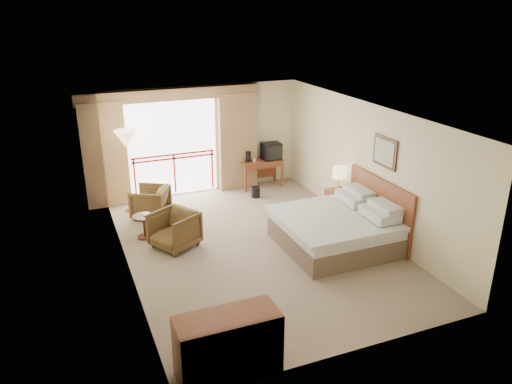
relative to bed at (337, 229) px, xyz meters
name	(u,v)px	position (x,y,z in m)	size (l,w,h in m)	color
floor	(256,246)	(-1.50, 0.60, -0.38)	(7.00, 7.00, 0.00)	#836F58
ceiling	(256,113)	(-1.50, 0.60, 2.32)	(7.00, 7.00, 0.00)	white
wall_back	(204,139)	(-1.50, 4.10, 0.97)	(5.00, 5.00, 0.00)	beige
wall_front	(357,267)	(-1.50, -2.90, 0.97)	(5.00, 5.00, 0.00)	beige
wall_left	(123,201)	(-4.00, 0.60, 0.97)	(7.00, 7.00, 0.00)	beige
wall_right	(367,168)	(1.00, 0.60, 0.97)	(7.00, 7.00, 0.00)	beige
balcony_door	(173,149)	(-2.30, 4.08, 0.82)	(2.40, 2.40, 0.00)	white
balcony_railing	(174,164)	(-2.30, 4.06, 0.44)	(2.09, 0.03, 1.02)	#AB150E
curtain_left	(104,155)	(-3.95, 3.95, 0.87)	(1.00, 0.26, 2.50)	#886646
curtain_right	(237,141)	(-0.65, 3.95, 0.87)	(1.00, 0.26, 2.50)	#886646
valance	(171,94)	(-2.30, 3.98, 2.17)	(4.40, 0.22, 0.28)	#886646
hvac_vent	(252,96)	(-0.20, 4.07, 1.97)	(0.50, 0.04, 0.50)	silver
bed	(337,229)	(0.00, 0.00, 0.00)	(2.13, 2.06, 0.97)	brown
headboard	(379,209)	(0.96, 0.00, 0.27)	(0.06, 2.10, 1.30)	maroon
framed_art	(385,152)	(0.97, 0.00, 1.47)	(0.04, 0.72, 0.60)	black
nightstand	(339,205)	(0.75, 1.17, -0.05)	(0.46, 0.55, 0.65)	maroon
table_lamp	(339,173)	(0.75, 1.22, 0.69)	(0.30, 0.30, 0.53)	tan
phone	(341,192)	(0.70, 1.02, 0.31)	(0.16, 0.13, 0.07)	black
desk	(260,166)	(-0.07, 3.81, 0.19)	(1.12, 0.54, 0.73)	maroon
tv	(271,151)	(0.23, 3.76, 0.57)	(0.48, 0.38, 0.44)	black
coffee_maker	(248,157)	(-0.42, 3.77, 0.49)	(0.13, 0.13, 0.28)	black
cup	(254,160)	(-0.27, 3.72, 0.40)	(0.07, 0.07, 0.10)	white
wastebasket	(256,192)	(-0.49, 3.10, -0.24)	(0.22, 0.22, 0.27)	black
armchair_far	(152,216)	(-3.15, 2.88, -0.38)	(0.76, 0.78, 0.71)	#45321C
armchair_near	(175,246)	(-3.00, 1.19, -0.38)	(0.79, 0.82, 0.74)	#45321C
side_table	(144,223)	(-3.49, 1.84, -0.04)	(0.45, 0.45, 0.49)	black
book	(143,216)	(-3.49, 1.84, 0.11)	(0.15, 0.20, 0.02)	white
floor_lamp	(126,142)	(-3.50, 3.39, 1.28)	(0.49, 0.49, 1.93)	tan
dresser	(228,346)	(-3.23, -2.68, 0.07)	(1.34, 0.57, 0.89)	maroon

